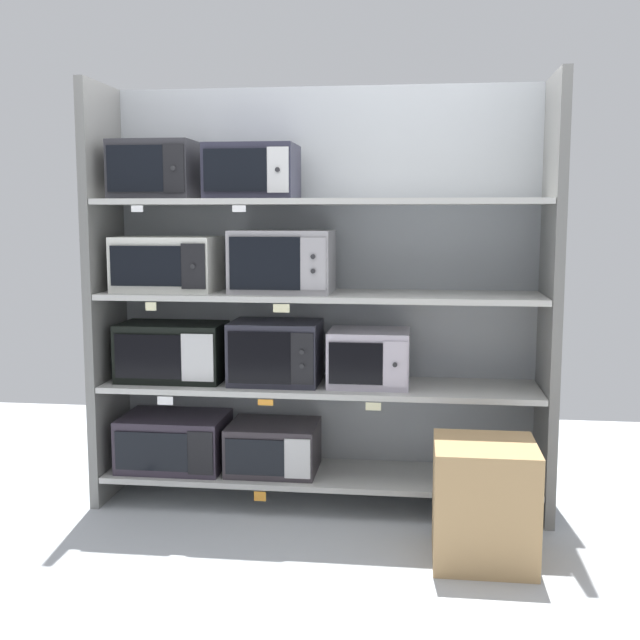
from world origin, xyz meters
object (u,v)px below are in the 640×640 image
object	(u,v)px
shipping_carton	(484,502)
microwave_0	(175,441)
microwave_3	(276,352)
microwave_5	(168,264)
microwave_6	(283,261)
microwave_7	(156,170)
microwave_8	(252,172)
microwave_4	(369,358)
microwave_1	(273,447)
microwave_2	(172,352)

from	to	relation	value
shipping_carton	microwave_0	bearing A→B (deg)	159.37
microwave_3	microwave_5	size ratio (longest dim) A/B	0.88
microwave_6	microwave_3	bearing A→B (deg)	179.96
microwave_3	shipping_carton	xyz separation A→B (m)	(1.07, -0.62, -0.56)
microwave_5	microwave_6	world-z (taller)	microwave_6
microwave_5	shipping_carton	world-z (taller)	microwave_5
microwave_0	microwave_7	distance (m)	1.49
microwave_7	microwave_8	size ratio (longest dim) A/B	0.94
microwave_8	shipping_carton	bearing A→B (deg)	-27.53
microwave_0	microwave_4	xyz separation A→B (m)	(1.08, -0.00, 0.50)
microwave_1	microwave_7	distance (m)	1.63
microwave_2	microwave_6	bearing A→B (deg)	-0.03
microwave_8	microwave_5	bearing A→B (deg)	179.98
microwave_4	microwave_8	world-z (taller)	microwave_8
microwave_4	microwave_3	bearing A→B (deg)	-179.96
microwave_3	microwave_7	distance (m)	1.17
microwave_0	microwave_2	distance (m)	0.51
microwave_1	shipping_carton	world-z (taller)	shipping_carton
microwave_2	microwave_4	distance (m)	1.08
microwave_1	shipping_carton	distance (m)	1.25
microwave_2	shipping_carton	distance (m)	1.85
microwave_2	shipping_carton	bearing A→B (deg)	-20.63
microwave_0	shipping_carton	distance (m)	1.76
microwave_7	shipping_carton	size ratio (longest dim) A/B	0.79
microwave_1	microwave_7	xyz separation A→B (m)	(-0.63, -0.00, 1.50)
microwave_6	shipping_carton	world-z (taller)	microwave_6
microwave_0	microwave_8	size ratio (longest dim) A/B	1.23
microwave_1	microwave_2	bearing A→B (deg)	-179.99
microwave_1	microwave_7	bearing A→B (deg)	-179.98
microwave_6	microwave_7	bearing A→B (deg)	179.98
microwave_4	shipping_carton	world-z (taller)	microwave_4
microwave_6	microwave_8	size ratio (longest dim) A/B	1.14
microwave_0	microwave_7	bearing A→B (deg)	-179.78
microwave_0	microwave_3	xyz separation A→B (m)	(0.58, -0.00, 0.51)
microwave_0	shipping_carton	world-z (taller)	shipping_carton
microwave_2	microwave_5	distance (m)	0.48
microwave_2	microwave_4	size ratio (longest dim) A/B	1.34
microwave_4	shipping_carton	distance (m)	1.00
microwave_2	microwave_0	bearing A→B (deg)	119.39
microwave_0	shipping_carton	xyz separation A→B (m)	(1.65, -0.62, -0.05)
microwave_0	microwave_7	size ratio (longest dim) A/B	1.31
microwave_1	microwave_3	xyz separation A→B (m)	(0.02, -0.00, 0.53)
microwave_1	microwave_4	world-z (taller)	microwave_4
shipping_carton	microwave_2	bearing A→B (deg)	159.37
microwave_3	microwave_4	world-z (taller)	microwave_3
microwave_6	microwave_7	size ratio (longest dim) A/B	1.22
microwave_2	microwave_7	distance (m)	0.98
microwave_5	microwave_1	bearing A→B (deg)	-0.00
microwave_0	microwave_2	xyz separation A→B (m)	(0.00, -0.00, 0.51)
microwave_7	microwave_1	bearing A→B (deg)	0.02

